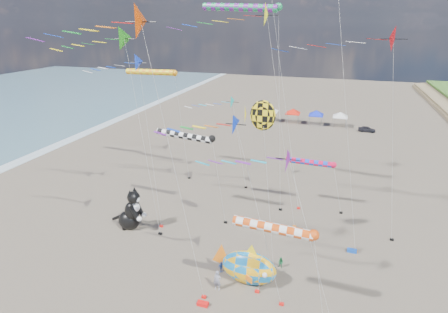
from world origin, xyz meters
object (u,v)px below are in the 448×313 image
Objects in this scene: child_green at (281,263)px; parked_car at (367,129)px; person_adult at (217,281)px; cat_inflatable at (130,208)px; fish_inflatable at (248,268)px; child_blue at (221,267)px.

parked_car is (9.84, 47.93, 0.02)m from child_green.
person_adult is 54.34m from parked_car.
cat_inflatable is at bearing 153.47° from parked_car.
cat_inflatable is 0.76× the size of fish_inflatable.
child_green is at bearing -1.02° from cat_inflatable.
cat_inflatable reaches higher than child_green.
cat_inflatable reaches higher than child_blue.
parked_car is (14.48, 52.37, -0.34)m from person_adult.
fish_inflatable is 6.12× the size of child_blue.
person_adult is 1.73× the size of child_blue.
person_adult is at bearing -22.16° from cat_inflatable.
child_blue is at bearing -13.70° from cat_inflatable.
child_blue is at bearing 168.39° from fish_inflatable.
parked_car reaches higher than child_green.
cat_inflatable is 2.69× the size of person_adult.
fish_inflatable is 2.89m from child_blue.
child_blue is (-0.42, 2.23, -0.38)m from person_adult.
cat_inflatable is 13.59m from person_adult.
fish_inflatable is 5.85× the size of child_green.
fish_inflatable is 1.91× the size of parked_car.
cat_inflatable reaches higher than parked_car.
parked_car reaches higher than child_blue.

